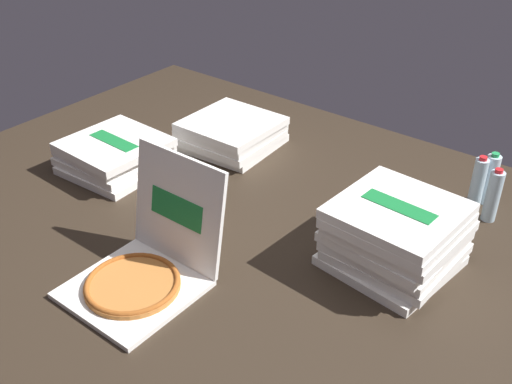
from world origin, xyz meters
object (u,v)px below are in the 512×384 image
(pizza_stack_center_far, at_px, (115,154))
(open_pizza_box, at_px, (145,265))
(water_bottle_1, at_px, (493,196))
(water_bottle_2, at_px, (490,179))
(water_bottle_0, at_px, (478,183))
(pizza_stack_right_mid, at_px, (232,133))
(pizza_stack_right_far, at_px, (396,236))

(pizza_stack_center_far, bearing_deg, open_pizza_box, -33.57)
(water_bottle_1, bearing_deg, water_bottle_2, 115.31)
(water_bottle_0, relative_size, water_bottle_1, 1.00)
(open_pizza_box, distance_m, pizza_stack_right_mid, 1.08)
(pizza_stack_right_far, relative_size, water_bottle_1, 1.94)
(open_pizza_box, distance_m, water_bottle_1, 1.40)
(pizza_stack_right_mid, height_order, water_bottle_1, water_bottle_1)
(water_bottle_0, distance_m, water_bottle_2, 0.07)
(open_pizza_box, relative_size, pizza_stack_right_far, 1.08)
(pizza_stack_right_far, distance_m, water_bottle_2, 0.64)
(pizza_stack_center_far, distance_m, pizza_stack_right_far, 1.37)
(pizza_stack_right_mid, relative_size, water_bottle_2, 1.92)
(pizza_stack_center_far, relative_size, water_bottle_1, 1.89)
(pizza_stack_center_far, height_order, water_bottle_1, water_bottle_1)
(pizza_stack_right_mid, xyz_separation_m, water_bottle_0, (1.16, 0.22, 0.04))
(open_pizza_box, xyz_separation_m, water_bottle_2, (0.75, 1.27, 0.04))
(open_pizza_box, height_order, pizza_stack_right_far, open_pizza_box)
(water_bottle_1, bearing_deg, water_bottle_0, 144.48)
(pizza_stack_center_far, distance_m, water_bottle_1, 1.67)
(water_bottle_2, bearing_deg, pizza_stack_right_far, -100.32)
(open_pizza_box, distance_m, pizza_stack_center_far, 0.87)
(pizza_stack_right_mid, bearing_deg, water_bottle_1, 7.35)
(pizza_stack_right_mid, height_order, pizza_stack_right_far, pizza_stack_right_far)
(pizza_stack_center_far, xyz_separation_m, pizza_stack_right_far, (1.36, 0.16, 0.06))
(open_pizza_box, height_order, water_bottle_1, open_pizza_box)
(pizza_stack_center_far, relative_size, pizza_stack_right_mid, 0.99)
(pizza_stack_right_far, bearing_deg, pizza_stack_center_far, -173.50)
(open_pizza_box, xyz_separation_m, water_bottle_0, (0.73, 1.21, 0.04))
(water_bottle_1, bearing_deg, pizza_stack_right_mid, -172.65)
(pizza_stack_right_far, height_order, water_bottle_0, pizza_stack_right_far)
(open_pizza_box, xyz_separation_m, pizza_stack_right_mid, (-0.44, 0.98, -0.00))
(water_bottle_1, bearing_deg, pizza_stack_center_far, -156.58)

